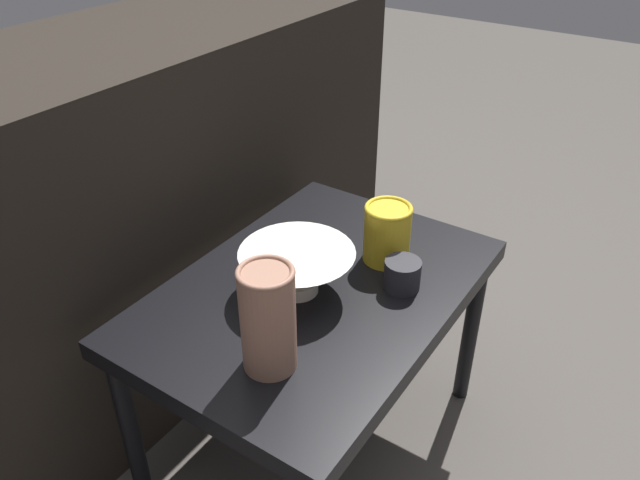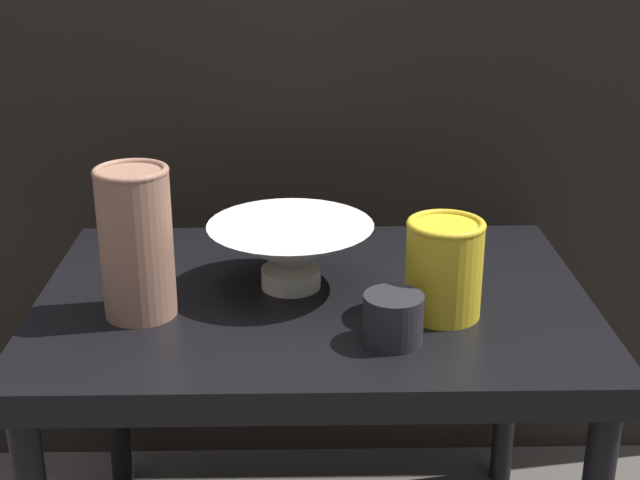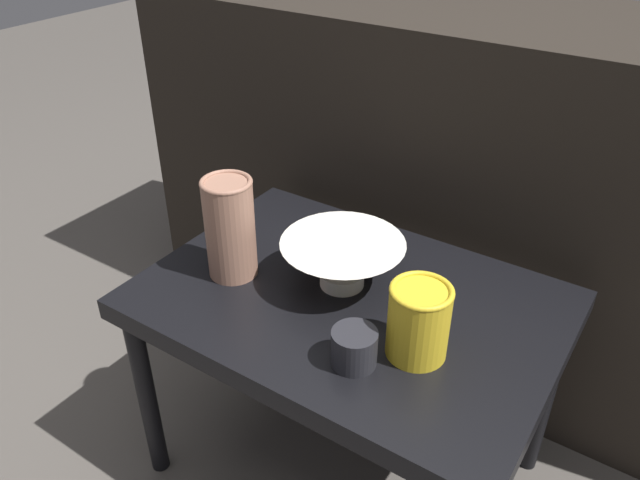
{
  "view_description": "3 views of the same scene",
  "coord_description": "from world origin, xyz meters",
  "px_view_note": "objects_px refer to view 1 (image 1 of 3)",
  "views": [
    {
      "loc": [
        -0.8,
        -0.55,
        1.19
      ],
      "look_at": [
        0.01,
        -0.0,
        0.56
      ],
      "focal_mm": 35.0,
      "sensor_mm": 36.0,
      "label": 1
    },
    {
      "loc": [
        -0.01,
        -1.07,
        0.94
      ],
      "look_at": [
        0.01,
        -0.01,
        0.53
      ],
      "focal_mm": 50.0,
      "sensor_mm": 36.0,
      "label": 2
    },
    {
      "loc": [
        0.44,
        -0.75,
        1.12
      ],
      "look_at": [
        -0.07,
        0.01,
        0.54
      ],
      "focal_mm": 35.0,
      "sensor_mm": 36.0,
      "label": 3
    }
  ],
  "objects_px": {
    "vase_textured_left": "(268,318)",
    "vase_colorful_right": "(387,232)",
    "bowl": "(297,267)",
    "cup": "(402,274)"
  },
  "relations": [
    {
      "from": "vase_textured_left",
      "to": "vase_colorful_right",
      "type": "relative_size",
      "value": 1.53
    },
    {
      "from": "vase_colorful_right",
      "to": "vase_textured_left",
      "type": "bearing_deg",
      "value": 178.5
    },
    {
      "from": "vase_colorful_right",
      "to": "cup",
      "type": "xyz_separation_m",
      "value": [
        -0.07,
        -0.07,
        -0.03
      ]
    },
    {
      "from": "bowl",
      "to": "vase_colorful_right",
      "type": "xyz_separation_m",
      "value": [
        0.19,
        -0.09,
        0.01
      ]
    },
    {
      "from": "vase_textured_left",
      "to": "vase_colorful_right",
      "type": "height_order",
      "value": "vase_textured_left"
    },
    {
      "from": "bowl",
      "to": "vase_colorful_right",
      "type": "height_order",
      "value": "vase_colorful_right"
    },
    {
      "from": "bowl",
      "to": "vase_colorful_right",
      "type": "distance_m",
      "value": 0.21
    },
    {
      "from": "bowl",
      "to": "vase_colorful_right",
      "type": "relative_size",
      "value": 1.77
    },
    {
      "from": "vase_textured_left",
      "to": "cup",
      "type": "height_order",
      "value": "vase_textured_left"
    },
    {
      "from": "cup",
      "to": "bowl",
      "type": "bearing_deg",
      "value": 126.93
    }
  ]
}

